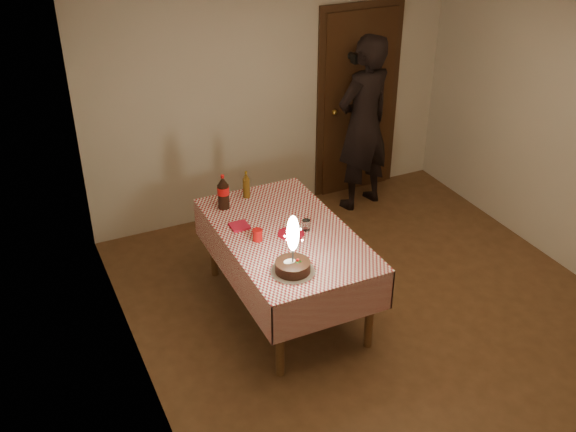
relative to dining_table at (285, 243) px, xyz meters
The scene contains 11 objects.
ground 1.07m from the dining_table, 35.16° to the right, with size 4.00×4.50×0.01m, color brown.
room_shell 1.29m from the dining_table, 29.55° to the right, with size 4.04×4.54×2.62m.
dining_table is the anchor object (origin of this frame).
birthday_cake 0.61m from the dining_table, 109.43° to the right, with size 0.33×0.33×0.48m.
red_plate 0.12m from the dining_table, 60.85° to the right, with size 0.22×0.22×0.01m, color #A70B1E.
red_cup 0.30m from the dining_table, behind, with size 0.08×0.08×0.10m, color #AD0C0C.
clear_cup 0.23m from the dining_table, 12.52° to the right, with size 0.07×0.07×0.09m, color silver.
napkin_stack 0.41m from the dining_table, 142.92° to the left, with size 0.15×0.15×0.02m, color #B8152F.
cola_bottle 0.72m from the dining_table, 117.50° to the left, with size 0.10×0.10×0.32m.
amber_bottle_left 0.74m from the dining_table, 94.83° to the left, with size 0.06×0.06×0.25m.
photographer 2.08m from the dining_table, 41.51° to the left, with size 0.78×0.61×1.91m.
Camera 1 is at (-2.68, -3.80, 3.65)m, focal length 42.00 mm.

